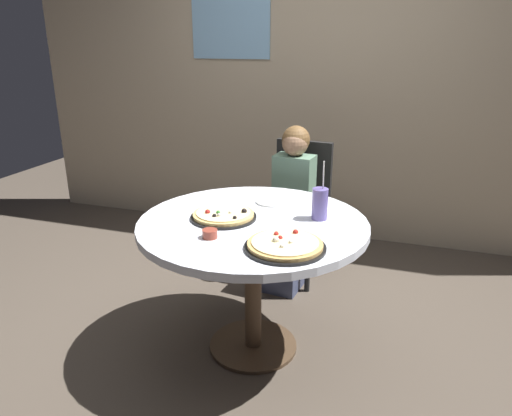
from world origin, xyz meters
name	(u,v)px	position (x,y,z in m)	size (l,w,h in m)	color
ground_plane	(253,346)	(0.00, 0.00, 0.00)	(8.00, 8.00, 0.00)	#4C4238
wall_with_window	(324,60)	(0.00, 1.79, 1.45)	(5.20, 0.14, 2.90)	tan
dining_table	(253,240)	(0.00, 0.00, 0.65)	(1.16, 1.16, 0.75)	silver
chair_wooden	(298,202)	(0.01, 0.97, 0.53)	(0.44, 0.44, 0.95)	black
diner_child	(289,217)	(-0.01, 0.79, 0.48)	(0.29, 0.42, 1.08)	#3F4766
pizza_veggie	(223,215)	(-0.15, -0.02, 0.77)	(0.34, 0.34, 0.05)	black
pizza_cheese	(285,245)	(0.24, -0.28, 0.77)	(0.36, 0.36, 0.05)	black
soda_cup	(320,204)	(0.31, 0.13, 0.83)	(0.08, 0.08, 0.31)	#6659A5
sauce_bowl	(210,234)	(-0.12, -0.27, 0.77)	(0.07, 0.07, 0.04)	brown
plate_small	(272,202)	(0.01, 0.30, 0.76)	(0.18, 0.18, 0.01)	white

